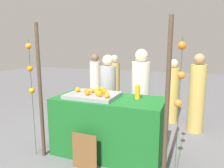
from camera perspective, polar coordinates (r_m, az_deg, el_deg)
The scene contains 28 objects.
ground_plane at distance 3.60m, azimuth -0.91°, elevation -18.58°, with size 24.00×24.00×0.00m, color slate.
stall_counter at distance 3.40m, azimuth -0.93°, elevation -11.62°, with size 1.74×0.84×0.94m, color #196023.
orange_tray at distance 3.32m, azimuth -5.34°, elevation -3.13°, with size 0.80×0.63×0.06m, color gray.
orange_0 at distance 3.33m, azimuth -7.21°, elevation -1.92°, with size 0.08×0.08×0.08m, color orange.
orange_1 at distance 3.35m, azimuth -5.63°, elevation -1.83°, with size 0.07×0.07×0.07m, color orange.
orange_2 at distance 3.19m, azimuth -6.82°, elevation -2.44°, with size 0.08×0.08×0.08m, color orange.
orange_3 at distance 3.22m, azimuth -2.08°, elevation -2.20°, with size 0.08×0.08×0.08m, color orange.
orange_4 at distance 3.09m, azimuth -3.49°, elevation -2.70°, with size 0.09×0.09×0.09m, color orange.
orange_5 at distance 3.16m, azimuth -4.01°, elevation -2.55°, with size 0.07×0.07×0.07m, color orange.
orange_6 at distance 3.25m, azimuth -4.28°, elevation -2.10°, with size 0.09×0.09×0.09m, color orange.
orange_7 at distance 2.99m, azimuth -1.45°, elevation -3.27°, with size 0.07×0.07×0.07m, color orange.
orange_8 at distance 3.37m, azimuth -4.17°, elevation -1.61°, with size 0.09×0.09×0.09m, color orange.
orange_9 at distance 3.41m, azimuth -2.75°, elevation -1.46°, with size 0.09×0.09×0.09m, color orange.
orange_10 at distance 3.07m, azimuth -1.46°, elevation -2.90°, with size 0.08×0.08×0.08m, color orange.
orange_11 at distance 3.44m, azimuth -9.62°, elevation -1.55°, with size 0.08×0.08×0.08m, color orange.
juice_bottle at distance 3.19m, azimuth 7.17°, elevation -2.23°, with size 0.08×0.08×0.23m.
chalkboard_sign at distance 3.08m, azimuth -7.64°, elevation -18.37°, with size 0.38×0.03×0.55m.
vendor_left at distance 4.08m, azimuth -1.15°, elevation -3.88°, with size 0.32×0.32×1.59m.
vendor_right at distance 3.88m, azimuth 7.96°, elevation -3.91°, with size 0.34×0.34×1.71m.
crowd_person_0 at distance 5.53m, azimuth 0.60°, elevation -0.40°, with size 0.31×0.31×1.54m.
crowd_person_1 at distance 5.74m, azimuth 7.25°, elevation -0.33°, with size 0.30×0.30×1.49m.
crowd_person_2 at distance 4.50m, azimuth 22.63°, elevation -3.18°, with size 0.32×0.32×1.62m.
crowd_person_3 at distance 4.93m, azimuth 16.46°, elevation -2.50°, with size 0.30×0.30×1.48m.
crowd_person_4 at distance 5.86m, azimuth -4.66°, elevation 0.23°, with size 0.31×0.31×1.56m.
canopy_post_left at distance 3.33m, azimuth -19.43°, elevation -2.26°, with size 0.06×0.06×2.09m, color #473828.
canopy_post_right at distance 2.57m, azimuth 15.15°, elevation -5.64°, with size 0.06×0.06×2.09m, color #473828.
garland_strand_left at distance 3.36m, azimuth -21.91°, elevation 3.37°, with size 0.11×0.10×1.85m.
garland_strand_right at distance 2.51m, azimuth 18.57°, elevation 1.79°, with size 0.11×0.09×1.85m.
Camera 1 is at (1.19, -2.92, 1.73)m, focal length 32.65 mm.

